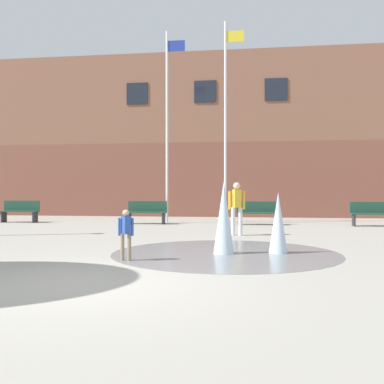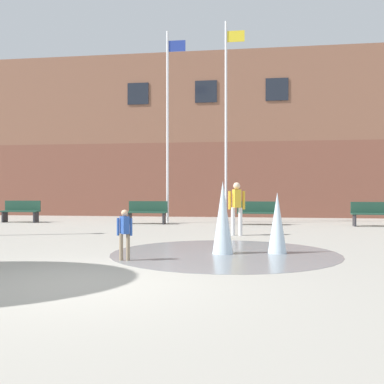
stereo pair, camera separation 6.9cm
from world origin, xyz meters
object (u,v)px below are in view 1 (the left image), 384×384
Objects in this scene: adult_near_bench at (237,204)px; flagpole_right at (226,116)px; park_bench_near_trashcan at (373,213)px; park_bench_left_of_flagpoles at (20,211)px; flagpole_left at (168,121)px; child_in_fountain at (126,231)px; park_bench_center at (147,212)px; park_bench_under_right_flagpole at (257,212)px.

flagpole_right reaches higher than adult_near_bench.
park_bench_left_of_flagpoles is at bearing 179.78° from park_bench_near_trashcan.
flagpole_right is at bearing 171.07° from adult_near_bench.
park_bench_left_of_flagpoles is at bearing -130.65° from adult_near_bench.
flagpole_left reaches higher than park_bench_left_of_flagpoles.
child_in_fountain is at bearing -37.14° from adult_near_bench.
park_bench_near_trashcan is at bearing -6.56° from flagpole_right.
flagpole_left is 2.42m from flagpole_right.
park_bench_center is 0.20× the size of flagpole_left.
flagpole_left is at bearing -180.00° from flagpole_right.
park_bench_near_trashcan is at bearing -1.40° from park_bench_under_right_flagpole.
adult_near_bench is at bearing -47.42° from park_bench_center.
park_bench_left_of_flagpoles is at bearing -179.70° from park_bench_under_right_flagpole.
park_bench_center and park_bench_near_trashcan have the same top height.
park_bench_under_right_flagpole and park_bench_near_trashcan have the same top height.
adult_near_bench reaches higher than park_bench_left_of_flagpoles.
flagpole_right is (-0.62, 4.75, 3.41)m from adult_near_bench.
park_bench_under_right_flagpole is 0.20× the size of flagpole_left.
adult_near_bench reaches higher than child_in_fountain.
park_bench_left_of_flagpoles and park_bench_center have the same top height.
child_in_fountain is at bearing -51.78° from park_bench_left_of_flagpoles.
child_in_fountain is at bearing -105.38° from park_bench_under_right_flagpole.
park_bench_center is 1.00× the size of park_bench_under_right_flagpole.
park_bench_under_right_flagpole is 1.00× the size of park_bench_near_trashcan.
park_bench_under_right_flagpole is 1.62× the size of child_in_fountain.
child_in_fountain is at bearing -97.62° from flagpole_right.
park_bench_near_trashcan is 8.81m from flagpole_left.
park_bench_under_right_flagpole is at bearing 125.92° from child_in_fountain.
flagpole_left reaches higher than child_in_fountain.
park_bench_left_of_flagpoles is at bearing -174.61° from flagpole_left.
park_bench_near_trashcan is 6.79m from flagpole_right.
adult_near_bench is 6.52m from flagpole_left.
child_in_fountain is at bearing -83.64° from flagpole_left.
flagpole_right is at bearing 173.44° from park_bench_near_trashcan.
park_bench_center is 1.00× the size of park_bench_near_trashcan.
adult_near_bench reaches higher than park_bench_under_right_flagpole.
park_bench_left_of_flagpoles is 11.78m from child_in_fountain.
flagpole_right is at bearing 156.82° from park_bench_under_right_flagpole.
park_bench_left_of_flagpoles and park_bench_near_trashcan have the same top height.
adult_near_bench is at bearing -98.44° from park_bench_under_right_flagpole.
park_bench_center is at bearing -179.84° from park_bench_near_trashcan.
park_bench_center is at bearing -0.82° from park_bench_left_of_flagpoles.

